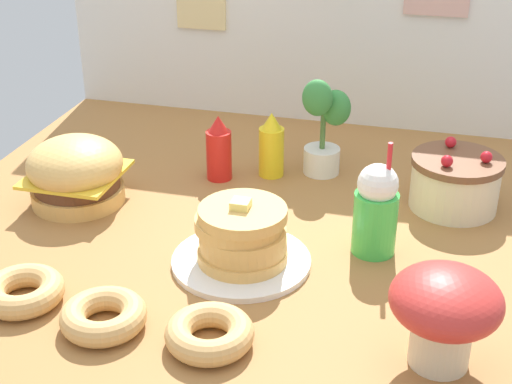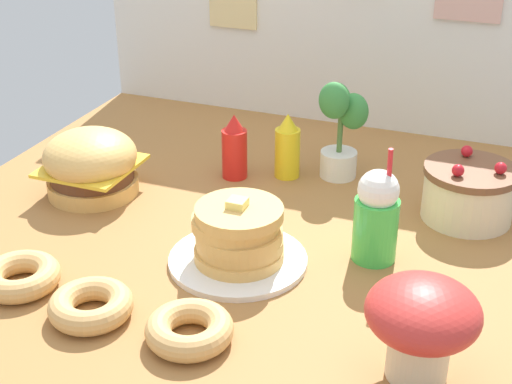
{
  "view_description": "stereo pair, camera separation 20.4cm",
  "coord_description": "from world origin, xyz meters",
  "px_view_note": "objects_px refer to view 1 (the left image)",
  "views": [
    {
      "loc": [
        0.5,
        -1.74,
        1.1
      ],
      "look_at": [
        0.04,
        0.02,
        0.18
      ],
      "focal_mm": 52.24,
      "sensor_mm": 36.0,
      "label": 1
    },
    {
      "loc": [
        0.7,
        -1.67,
        1.1
      ],
      "look_at": [
        0.04,
        0.02,
        0.18
      ],
      "focal_mm": 52.24,
      "sensor_mm": 36.0,
      "label": 2
    }
  ],
  "objects_px": {
    "burger": "(76,172)",
    "mustard_bottle": "(271,147)",
    "mushroom_stool": "(445,309)",
    "donut_chocolate": "(103,315)",
    "cream_soda_cup": "(376,210)",
    "donut_pink_glaze": "(23,291)",
    "ketchup_bottle": "(219,150)",
    "donut_vanilla": "(210,333)",
    "pancake_stack": "(242,240)",
    "potted_plant": "(323,123)",
    "layer_cake": "(455,182)"
  },
  "relations": [
    {
      "from": "pancake_stack",
      "to": "potted_plant",
      "type": "xyz_separation_m",
      "value": [
        0.1,
        0.63,
        0.11
      ]
    },
    {
      "from": "layer_cake",
      "to": "mushroom_stool",
      "type": "bearing_deg",
      "value": -90.73
    },
    {
      "from": "pancake_stack",
      "to": "donut_chocolate",
      "type": "distance_m",
      "value": 0.43
    },
    {
      "from": "burger",
      "to": "potted_plant",
      "type": "relative_size",
      "value": 0.87
    },
    {
      "from": "mushroom_stool",
      "to": "donut_chocolate",
      "type": "bearing_deg",
      "value": -174.57
    },
    {
      "from": "pancake_stack",
      "to": "cream_soda_cup",
      "type": "relative_size",
      "value": 1.13
    },
    {
      "from": "burger",
      "to": "donut_chocolate",
      "type": "distance_m",
      "value": 0.69
    },
    {
      "from": "layer_cake",
      "to": "mushroom_stool",
      "type": "relative_size",
      "value": 1.13
    },
    {
      "from": "donut_chocolate",
      "to": "mustard_bottle",
      "type": "bearing_deg",
      "value": 78.72
    },
    {
      "from": "ketchup_bottle",
      "to": "potted_plant",
      "type": "xyz_separation_m",
      "value": [
        0.32,
        0.13,
        0.08
      ]
    },
    {
      "from": "donut_chocolate",
      "to": "potted_plant",
      "type": "height_order",
      "value": "potted_plant"
    },
    {
      "from": "mustard_bottle",
      "to": "donut_pink_glaze",
      "type": "bearing_deg",
      "value": -115.75
    },
    {
      "from": "pancake_stack",
      "to": "donut_chocolate",
      "type": "xyz_separation_m",
      "value": [
        -0.24,
        -0.36,
        -0.04
      ]
    },
    {
      "from": "ketchup_bottle",
      "to": "donut_chocolate",
      "type": "xyz_separation_m",
      "value": [
        -0.02,
        -0.86,
        -0.07
      ]
    },
    {
      "from": "cream_soda_cup",
      "to": "donut_vanilla",
      "type": "bearing_deg",
      "value": -121.53
    },
    {
      "from": "cream_soda_cup",
      "to": "donut_chocolate",
      "type": "relative_size",
      "value": 1.61
    },
    {
      "from": "mushroom_stool",
      "to": "mustard_bottle",
      "type": "bearing_deg",
      "value": 124.93
    },
    {
      "from": "ketchup_bottle",
      "to": "donut_chocolate",
      "type": "height_order",
      "value": "ketchup_bottle"
    },
    {
      "from": "layer_cake",
      "to": "mustard_bottle",
      "type": "bearing_deg",
      "value": 172.2
    },
    {
      "from": "cream_soda_cup",
      "to": "donut_vanilla",
      "type": "height_order",
      "value": "cream_soda_cup"
    },
    {
      "from": "donut_pink_glaze",
      "to": "mushroom_stool",
      "type": "relative_size",
      "value": 0.85
    },
    {
      "from": "burger",
      "to": "mustard_bottle",
      "type": "xyz_separation_m",
      "value": [
        0.55,
        0.35,
        0.0
      ]
    },
    {
      "from": "pancake_stack",
      "to": "donut_chocolate",
      "type": "relative_size",
      "value": 1.83
    },
    {
      "from": "cream_soda_cup",
      "to": "mushroom_stool",
      "type": "bearing_deg",
      "value": -65.72
    },
    {
      "from": "ketchup_bottle",
      "to": "mushroom_stool",
      "type": "distance_m",
      "value": 1.09
    },
    {
      "from": "pancake_stack",
      "to": "donut_pink_glaze",
      "type": "xyz_separation_m",
      "value": [
        -0.49,
        -0.31,
        -0.04
      ]
    },
    {
      "from": "donut_chocolate",
      "to": "potted_plant",
      "type": "xyz_separation_m",
      "value": [
        0.35,
        0.99,
        0.15
      ]
    },
    {
      "from": "donut_chocolate",
      "to": "mushroom_stool",
      "type": "height_order",
      "value": "mushroom_stool"
    },
    {
      "from": "layer_cake",
      "to": "donut_chocolate",
      "type": "relative_size",
      "value": 1.34
    },
    {
      "from": "ketchup_bottle",
      "to": "donut_chocolate",
      "type": "distance_m",
      "value": 0.86
    },
    {
      "from": "layer_cake",
      "to": "potted_plant",
      "type": "distance_m",
      "value": 0.48
    },
    {
      "from": "donut_vanilla",
      "to": "potted_plant",
      "type": "relative_size",
      "value": 0.61
    },
    {
      "from": "donut_pink_glaze",
      "to": "burger",
      "type": "bearing_deg",
      "value": 102.48
    },
    {
      "from": "pancake_stack",
      "to": "potted_plant",
      "type": "distance_m",
      "value": 0.65
    },
    {
      "from": "layer_cake",
      "to": "ketchup_bottle",
      "type": "relative_size",
      "value": 1.25
    },
    {
      "from": "burger",
      "to": "ketchup_bottle",
      "type": "relative_size",
      "value": 1.33
    },
    {
      "from": "cream_soda_cup",
      "to": "donut_pink_glaze",
      "type": "height_order",
      "value": "cream_soda_cup"
    },
    {
      "from": "donut_vanilla",
      "to": "potted_plant",
      "type": "distance_m",
      "value": 1.0
    },
    {
      "from": "pancake_stack",
      "to": "donut_vanilla",
      "type": "height_order",
      "value": "pancake_stack"
    },
    {
      "from": "layer_cake",
      "to": "donut_pink_glaze",
      "type": "height_order",
      "value": "layer_cake"
    },
    {
      "from": "burger",
      "to": "donut_pink_glaze",
      "type": "xyz_separation_m",
      "value": [
        0.12,
        -0.54,
        -0.07
      ]
    },
    {
      "from": "layer_cake",
      "to": "donut_pink_glaze",
      "type": "relative_size",
      "value": 1.34
    },
    {
      "from": "donut_chocolate",
      "to": "potted_plant",
      "type": "bearing_deg",
      "value": 70.73
    },
    {
      "from": "pancake_stack",
      "to": "cream_soda_cup",
      "type": "bearing_deg",
      "value": 25.49
    },
    {
      "from": "ketchup_bottle",
      "to": "donut_vanilla",
      "type": "relative_size",
      "value": 1.08
    },
    {
      "from": "cream_soda_cup",
      "to": "donut_pink_glaze",
      "type": "bearing_deg",
      "value": -150.12
    },
    {
      "from": "burger",
      "to": "donut_vanilla",
      "type": "xyz_separation_m",
      "value": [
        0.63,
        -0.58,
        -0.07
      ]
    },
    {
      "from": "pancake_stack",
      "to": "donut_vanilla",
      "type": "relative_size",
      "value": 1.83
    },
    {
      "from": "ketchup_bottle",
      "to": "donut_vanilla",
      "type": "height_order",
      "value": "ketchup_bottle"
    },
    {
      "from": "donut_pink_glaze",
      "to": "layer_cake",
      "type": "bearing_deg",
      "value": 37.81
    }
  ]
}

